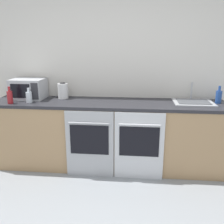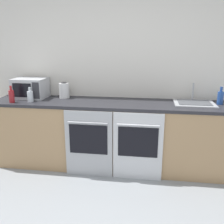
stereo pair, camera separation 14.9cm
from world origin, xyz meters
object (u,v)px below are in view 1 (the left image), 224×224
microwave (29,89)px  bottle_clear (29,97)px  oven_left (90,144)px  oven_right (139,146)px  bottle_blue (219,96)px  kettle (63,91)px  sink (193,102)px  bottle_red (10,97)px

microwave → bottle_clear: microwave is taller
oven_left → oven_right: size_ratio=1.00×
oven_left → oven_right: (0.63, 0.00, 0.00)m
oven_right → microwave: microwave is taller
microwave → bottle_clear: bearing=-66.7°
bottle_blue → kettle: bottle_blue is taller
bottle_blue → kettle: size_ratio=1.02×
sink → bottle_blue: bearing=3.1°
oven_right → sink: sink is taller
oven_left → microwave: (-0.94, 0.44, 0.62)m
bottle_red → oven_right: bearing=-4.1°
oven_right → oven_left: bearing=180.0°
oven_left → sink: bearing=16.4°
oven_left → kettle: size_ratio=3.92×
oven_right → bottle_red: size_ratio=3.95×
oven_left → bottle_red: 1.21m
kettle → bottle_red: bearing=-147.8°
bottle_red → kettle: size_ratio=0.99×
kettle → bottle_clear: bearing=-141.6°
sink → bottle_clear: bearing=-174.9°
oven_right → bottle_clear: bottle_clear is taller
bottle_red → sink: size_ratio=0.43×
bottle_clear → bottle_red: bearing=-160.4°
bottle_blue → bottle_red: size_ratio=1.03×
bottle_red → kettle: (0.60, 0.38, 0.02)m
oven_left → sink: size_ratio=1.72×
oven_left → kettle: 0.90m
microwave → kettle: bearing=6.8°
bottle_red → sink: sink is taller
microwave → kettle: microwave is taller
bottle_clear → sink: sink is taller
bottle_red → sink: bearing=6.5°
bottle_red → kettle: kettle is taller
microwave → bottle_red: microwave is taller
oven_left → bottle_clear: bearing=166.7°
oven_left → bottle_clear: 1.03m
microwave → bottle_blue: (2.60, -0.03, -0.05)m
kettle → sink: sink is taller
kettle → sink: bearing=-3.4°
bottle_clear → bottle_red: 0.24m
bottle_clear → bottle_blue: size_ratio=0.86×
oven_right → microwave: 1.75m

